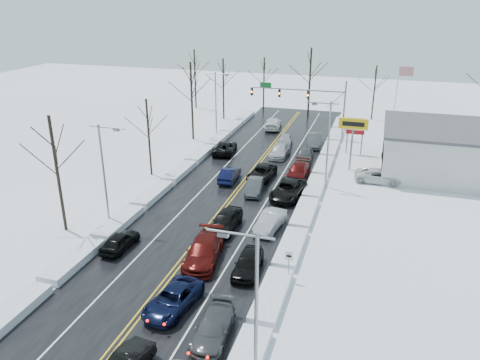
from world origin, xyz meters
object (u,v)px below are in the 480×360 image
(oncoming_car_0, at_px, (230,181))
(flagpole, at_px, (397,97))
(dealership_building, at_px, (479,153))
(tires_plus_sign, at_px, (353,127))
(traffic_signal_mast, at_px, (307,98))

(oncoming_car_0, bearing_deg, flagpole, -131.01)
(dealership_building, distance_m, oncoming_car_0, 27.32)
(tires_plus_sign, height_order, oncoming_car_0, tires_plus_sign)
(traffic_signal_mast, xyz_separation_m, dealership_building, (20.53, -9.99, -2.82))
(traffic_signal_mast, height_order, dealership_building, traffic_signal_mast)
(tires_plus_sign, xyz_separation_m, flagpole, (4.67, 14.01, 0.93))
(traffic_signal_mast, relative_size, flagpole, 1.33)
(tires_plus_sign, relative_size, oncoming_car_0, 1.37)
(flagpole, bearing_deg, tires_plus_sign, -108.44)
(traffic_signal_mast, distance_m, dealership_building, 23.01)
(tires_plus_sign, xyz_separation_m, oncoming_car_0, (-12.10, -7.22, -4.99))
(oncoming_car_0, bearing_deg, tires_plus_sign, -151.88)
(flagpole, distance_m, oncoming_car_0, 27.69)
(traffic_signal_mast, distance_m, oncoming_car_0, 20.61)
(tires_plus_sign, xyz_separation_m, dealership_building, (13.48, 2.01, -2.34))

